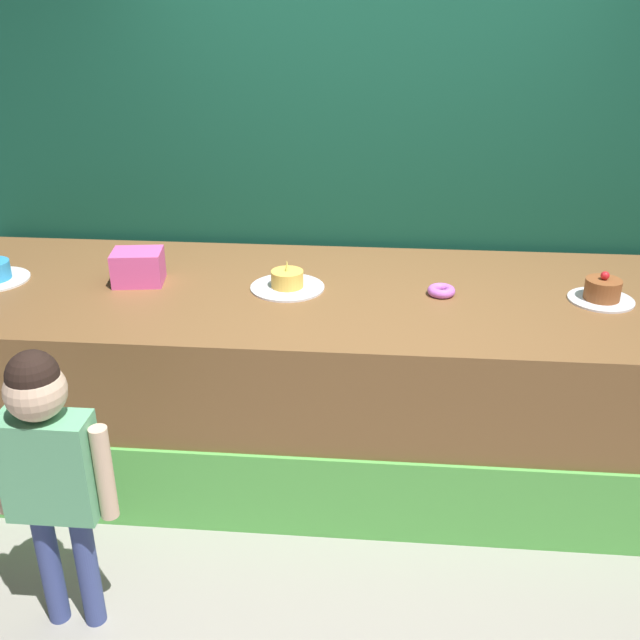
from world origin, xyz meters
name	(u,v)px	position (x,y,z in m)	size (l,w,h in m)	color
ground_plane	(354,536)	(0.00, 0.00, 0.00)	(12.00, 12.00, 0.00)	gray
stage_platform	(361,377)	(0.00, 0.64, 0.46)	(4.32, 1.32, 0.93)	brown
curtain_backdrop	(370,175)	(0.00, 1.40, 1.31)	(4.91, 0.08, 2.62)	#144C38
child_figure	(48,458)	(-1.06, -0.56, 0.76)	(0.45, 0.21, 1.18)	#3F4C8C
pink_box	(138,267)	(-1.10, 0.67, 1.01)	(0.24, 0.19, 0.16)	#EB56A5
donut	(441,291)	(0.37, 0.64, 0.95)	(0.13, 0.13, 0.04)	#CC66D8
cake_center_left	(287,282)	(-0.37, 0.66, 0.96)	(0.36, 0.36, 0.14)	silver
cake_center_right	(602,292)	(1.10, 0.63, 0.97)	(0.30, 0.30, 0.14)	silver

